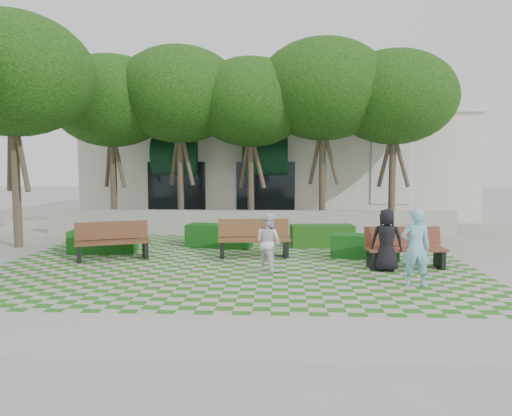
# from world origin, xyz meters

# --- Properties ---
(ground) EXTENTS (90.00, 90.00, 0.00)m
(ground) POSITION_xyz_m (0.00, 0.00, 0.00)
(ground) COLOR gray
(ground) RESTS_ON ground
(lawn) EXTENTS (12.00, 12.00, 0.00)m
(lawn) POSITION_xyz_m (0.00, 1.00, 0.01)
(lawn) COLOR #2B721E
(lawn) RESTS_ON ground
(sidewalk_south) EXTENTS (16.00, 2.00, 0.01)m
(sidewalk_south) POSITION_xyz_m (0.00, -4.70, 0.01)
(sidewalk_south) COLOR #9E9B93
(sidewalk_south) RESTS_ON ground
(retaining_wall) EXTENTS (15.00, 0.36, 0.90)m
(retaining_wall) POSITION_xyz_m (0.00, 6.20, 0.45)
(retaining_wall) COLOR #9E9B93
(retaining_wall) RESTS_ON ground
(bench_east) EXTENTS (1.99, 0.82, 1.02)m
(bench_east) POSITION_xyz_m (4.27, 0.47, 0.49)
(bench_east) COLOR brown
(bench_east) RESTS_ON ground
(bench_mid) EXTENTS (2.05, 0.87, 1.05)m
(bench_mid) POSITION_xyz_m (0.43, 1.77, 0.51)
(bench_mid) COLOR brown
(bench_mid) RESTS_ON ground
(bench_west) EXTENTS (2.05, 1.34, 1.02)m
(bench_west) POSITION_xyz_m (-3.40, 1.20, 0.49)
(bench_west) COLOR #522E1C
(bench_west) RESTS_ON ground
(hedge_east) EXTENTS (1.94, 1.06, 0.64)m
(hedge_east) POSITION_xyz_m (3.51, 1.78, 0.32)
(hedge_east) COLOR #124516
(hedge_east) RESTS_ON ground
(hedge_midright) EXTENTS (2.03, 1.00, 0.68)m
(hedge_midright) POSITION_xyz_m (2.48, 3.62, 0.34)
(hedge_midright) COLOR #1B4C14
(hedge_midright) RESTS_ON ground
(hedge_midleft) EXTENTS (2.13, 1.20, 0.70)m
(hedge_midleft) POSITION_xyz_m (-0.75, 3.41, 0.35)
(hedge_midleft) COLOR #134715
(hedge_midleft) RESTS_ON ground
(hedge_west) EXTENTS (1.95, 0.90, 0.66)m
(hedge_west) POSITION_xyz_m (-4.02, 2.20, 0.33)
(hedge_west) COLOR #154F17
(hedge_west) RESTS_ON ground
(person_blue) EXTENTS (0.62, 0.42, 1.67)m
(person_blue) POSITION_xyz_m (4.02, -1.47, 0.83)
(person_blue) COLOR #7BBFE1
(person_blue) RESTS_ON ground
(person_dark) EXTENTS (0.84, 0.65, 1.53)m
(person_dark) POSITION_xyz_m (3.74, 0.05, 0.76)
(person_dark) COLOR black
(person_dark) RESTS_ON ground
(person_white) EXTENTS (0.87, 0.85, 1.42)m
(person_white) POSITION_xyz_m (0.88, -0.08, 0.71)
(person_white) COLOR white
(person_white) RESTS_ON ground
(tree_row) EXTENTS (17.70, 13.40, 7.41)m
(tree_row) POSITION_xyz_m (-1.86, 5.95, 5.18)
(tree_row) COLOR #47382B
(tree_row) RESTS_ON ground
(building) EXTENTS (18.00, 8.92, 5.15)m
(building) POSITION_xyz_m (0.93, 14.08, 2.52)
(building) COLOR silver
(building) RESTS_ON ground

